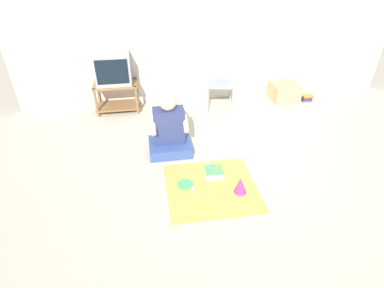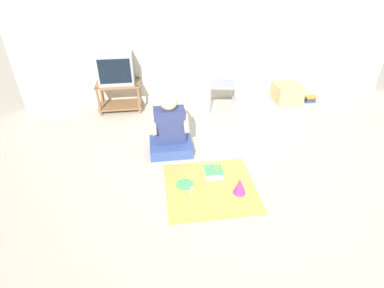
{
  "view_description": "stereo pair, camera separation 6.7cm",
  "coord_description": "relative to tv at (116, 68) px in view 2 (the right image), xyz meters",
  "views": [
    {
      "loc": [
        -1.1,
        -2.66,
        2.29
      ],
      "look_at": [
        -0.63,
        0.26,
        0.35
      ],
      "focal_mm": 28.0,
      "sensor_mm": 36.0,
      "label": 1
    },
    {
      "loc": [
        -1.04,
        -2.67,
        2.29
      ],
      "look_at": [
        -0.63,
        0.26,
        0.35
      ],
      "focal_mm": 28.0,
      "sensor_mm": 36.0,
      "label": 2
    }
  ],
  "objects": [
    {
      "name": "folding_chair",
      "position": [
        1.7,
        -0.13,
        -0.19
      ],
      "size": [
        0.5,
        0.47,
        0.92
      ],
      "color": "gray",
      "rests_on": "ground_plane"
    },
    {
      "name": "party_cloth",
      "position": [
        1.12,
        -2.16,
        -0.71
      ],
      "size": [
        1.02,
        0.98,
        0.01
      ],
      "color": "#EFA84C",
      "rests_on": "ground_plane"
    },
    {
      "name": "party_hat_blue",
      "position": [
        1.42,
        -2.29,
        -0.62
      ],
      "size": [
        0.14,
        0.14,
        0.17
      ],
      "color": "#CC338C",
      "rests_on": "party_cloth"
    },
    {
      "name": "wall_back",
      "position": [
        1.6,
        0.23,
        0.56
      ],
      "size": [
        6.4,
        0.06,
        2.55
      ],
      "color": "beige",
      "rests_on": "ground_plane"
    },
    {
      "name": "ground_plane",
      "position": [
        1.6,
        -2.02,
        -0.71
      ],
      "size": [
        16.0,
        16.0,
        0.0
      ],
      "primitive_type": "plane",
      "color": "#BCB29E"
    },
    {
      "name": "birthday_cake",
      "position": [
        1.19,
        -1.95,
        -0.67
      ],
      "size": [
        0.21,
        0.21,
        0.15
      ],
      "color": "white",
      "rests_on": "party_cloth"
    },
    {
      "name": "person_seated",
      "position": [
        0.73,
        -1.34,
        -0.41
      ],
      "size": [
        0.55,
        0.45,
        0.89
      ],
      "color": "#334C8C",
      "rests_on": "ground_plane"
    },
    {
      "name": "tv_stand",
      "position": [
        0.0,
        -0.0,
        -0.43
      ],
      "size": [
        0.7,
        0.42,
        0.48
      ],
      "color": "olive",
      "rests_on": "ground_plane"
    },
    {
      "name": "plastic_spoon_near",
      "position": [
        0.9,
        -2.16,
        -0.7
      ],
      "size": [
        0.05,
        0.14,
        0.01
      ],
      "color": "white",
      "rests_on": "party_cloth"
    },
    {
      "name": "book_pile",
      "position": [
        3.3,
        -0.14,
        -0.66
      ],
      "size": [
        0.21,
        0.15,
        0.1
      ],
      "color": "#284793",
      "rests_on": "ground_plane"
    },
    {
      "name": "paper_plate",
      "position": [
        0.84,
        -2.08,
        -0.7
      ],
      "size": [
        0.2,
        0.2,
        0.01
      ],
      "color": "#4CB266",
      "rests_on": "party_cloth"
    },
    {
      "name": "tv",
      "position": [
        0.0,
        0.0,
        0.0
      ],
      "size": [
        0.54,
        0.39,
        0.47
      ],
      "color": "#99999E",
      "rests_on": "tv_stand"
    },
    {
      "name": "cardboard_box_stack",
      "position": [
        2.9,
        -0.05,
        -0.56
      ],
      "size": [
        0.45,
        0.45,
        0.3
      ],
      "color": "tan",
      "rests_on": "ground_plane"
    }
  ]
}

